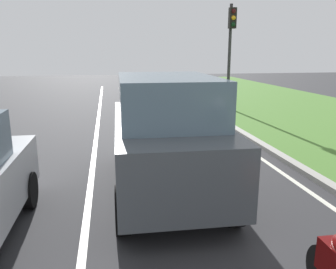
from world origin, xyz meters
TOP-DOWN VIEW (x-y plane):
  - ground_plane at (0.00, 14.00)m, footprint 60.00×60.00m
  - lane_line_center at (-0.70, 14.00)m, footprint 0.12×32.00m
  - lane_line_right_edge at (3.60, 14.00)m, footprint 0.12×32.00m
  - curb_right at (4.10, 14.00)m, footprint 0.24×48.00m
  - car_suv_ahead at (0.80, 8.69)m, footprint 2.07×4.55m
  - traffic_light_near_right at (5.41, 17.89)m, footprint 0.32×0.50m

SIDE VIEW (x-z plane):
  - ground_plane at x=0.00m, z-range 0.00..0.00m
  - lane_line_center at x=-0.70m, z-range 0.00..0.01m
  - lane_line_right_edge at x=3.60m, z-range 0.00..0.01m
  - curb_right at x=4.10m, z-range 0.00..0.12m
  - car_suv_ahead at x=0.80m, z-range 0.03..2.31m
  - traffic_light_near_right at x=5.41m, z-range 0.88..5.69m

